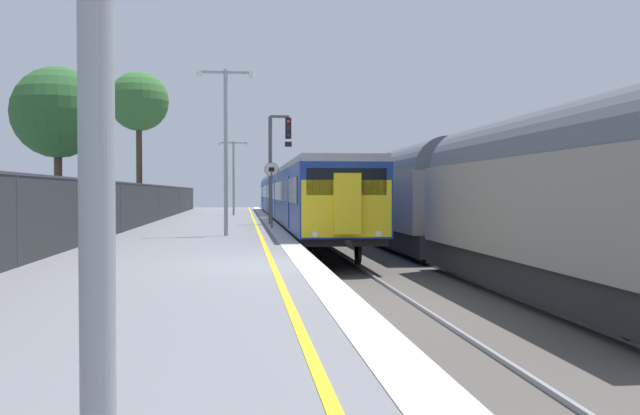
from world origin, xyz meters
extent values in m
cube|color=slate|center=(-2.50, 0.00, -0.50)|extent=(6.40, 110.00, 1.00)
cube|color=silver|center=(0.40, 0.00, 0.01)|extent=(0.60, 110.00, 0.01)
cube|color=yellow|center=(-0.35, 0.00, 0.01)|extent=(0.12, 110.00, 0.01)
cube|color=#4C4742|center=(6.20, 0.00, -1.10)|extent=(11.00, 110.00, 0.20)
cube|color=gray|center=(1.38, 0.00, -0.96)|extent=(0.07, 110.00, 0.08)
cube|color=gray|center=(2.82, 0.00, -0.96)|extent=(0.07, 110.00, 0.08)
cube|color=gray|center=(5.38, 0.00, -0.96)|extent=(0.07, 110.00, 0.08)
cube|color=gray|center=(6.82, 0.00, -0.96)|extent=(0.07, 110.00, 0.08)
cube|color=navy|center=(2.10, 16.18, 1.27)|extent=(2.80, 20.76, 2.30)
cube|color=black|center=(2.10, 16.18, -0.01)|extent=(2.64, 20.16, 0.25)
cube|color=#93999E|center=(2.10, 16.18, 2.54)|extent=(2.68, 20.76, 0.24)
cube|color=black|center=(0.69, 16.18, 1.57)|extent=(0.02, 19.16, 0.84)
cube|color=#1D3A98|center=(0.69, 10.99, 1.17)|extent=(0.03, 1.10, 1.90)
cube|color=#1D3A98|center=(0.69, 21.37, 1.17)|extent=(0.03, 1.10, 1.90)
cylinder|color=black|center=(1.32, 8.40, -0.50)|extent=(0.12, 0.84, 0.84)
cylinder|color=black|center=(2.88, 8.40, -0.50)|extent=(0.12, 0.84, 0.84)
cylinder|color=black|center=(1.32, 23.96, -0.50)|extent=(0.12, 0.84, 0.84)
cylinder|color=black|center=(2.88, 23.96, -0.50)|extent=(0.12, 0.84, 0.84)
cube|color=navy|center=(2.10, 37.54, 1.27)|extent=(2.80, 20.76, 2.30)
cube|color=black|center=(2.10, 37.54, -0.01)|extent=(2.64, 20.16, 0.25)
cube|color=#93999E|center=(2.10, 37.54, 2.54)|extent=(2.68, 20.76, 0.24)
cube|color=black|center=(0.69, 37.54, 1.57)|extent=(0.02, 19.16, 0.84)
cube|color=#1D3A98|center=(0.69, 32.35, 1.17)|extent=(0.03, 1.10, 1.90)
cube|color=#1D3A98|center=(0.69, 42.73, 1.17)|extent=(0.03, 1.10, 1.90)
cylinder|color=black|center=(1.32, 29.76, -0.50)|extent=(0.12, 0.84, 0.84)
cylinder|color=black|center=(2.88, 29.76, -0.50)|extent=(0.12, 0.84, 0.84)
cylinder|color=black|center=(1.32, 45.32, -0.50)|extent=(0.12, 0.84, 0.84)
cylinder|color=black|center=(2.88, 45.32, -0.50)|extent=(0.12, 0.84, 0.84)
cube|color=yellow|center=(2.10, 5.84, 1.02)|extent=(2.70, 0.10, 1.70)
cube|color=black|center=(2.10, 5.83, 1.82)|extent=(2.40, 0.08, 0.80)
cube|color=yellow|center=(2.10, 5.70, 1.17)|extent=(0.80, 0.24, 1.80)
cylinder|color=white|center=(1.15, 5.78, 0.27)|extent=(0.18, 0.06, 0.18)
cylinder|color=white|center=(3.05, 5.78, 0.27)|extent=(0.18, 0.06, 0.18)
cylinder|color=black|center=(2.10, 5.55, 0.02)|extent=(0.20, 0.35, 0.20)
cube|color=black|center=(2.10, 37.54, 2.79)|extent=(0.60, 0.90, 0.20)
cube|color=#232326|center=(6.10, 0.84, -0.38)|extent=(2.30, 13.14, 0.79)
cube|color=gray|center=(6.10, 0.84, 1.15)|extent=(2.60, 12.34, 2.25)
cylinder|color=#515660|center=(6.10, 0.84, 2.27)|extent=(2.39, 11.94, 2.39)
cylinder|color=black|center=(5.32, -3.73, -0.50)|extent=(0.12, 0.84, 0.84)
cylinder|color=black|center=(5.32, 5.40, -0.50)|extent=(0.12, 0.84, 0.84)
cylinder|color=black|center=(6.88, 5.40, -0.50)|extent=(0.12, 0.84, 0.84)
cube|color=#232326|center=(6.10, 14.77, -0.38)|extent=(2.30, 13.14, 0.79)
cube|color=gray|center=(6.10, 14.77, 1.15)|extent=(2.60, 12.34, 2.25)
cylinder|color=#515660|center=(6.10, 14.77, 2.27)|extent=(2.39, 11.94, 2.39)
cylinder|color=black|center=(5.32, 10.20, -0.50)|extent=(0.12, 0.84, 0.84)
cylinder|color=black|center=(6.88, 10.20, -0.50)|extent=(0.12, 0.84, 0.84)
cylinder|color=black|center=(5.32, 19.34, -0.50)|extent=(0.12, 0.84, 0.84)
cylinder|color=black|center=(6.88, 19.34, -0.50)|extent=(0.12, 0.84, 0.84)
cube|color=#232326|center=(6.10, 28.71, -0.38)|extent=(2.30, 13.14, 0.79)
cube|color=gray|center=(6.10, 28.71, 1.15)|extent=(2.60, 12.34, 2.25)
cylinder|color=#515660|center=(6.10, 28.71, 2.27)|extent=(2.39, 11.94, 2.39)
cylinder|color=black|center=(5.32, 24.14, -0.50)|extent=(0.12, 0.84, 0.84)
cylinder|color=black|center=(6.88, 24.14, -0.50)|extent=(0.12, 0.84, 0.84)
cylinder|color=black|center=(5.32, 33.28, -0.50)|extent=(0.12, 0.84, 0.84)
cylinder|color=black|center=(6.88, 33.28, -0.50)|extent=(0.12, 0.84, 0.84)
cube|color=#232326|center=(6.10, 42.64, -0.38)|extent=(2.30, 13.14, 0.79)
cube|color=gray|center=(6.10, 42.64, 1.15)|extent=(2.60, 12.34, 2.25)
cylinder|color=#515660|center=(6.10, 42.64, 2.27)|extent=(2.39, 11.94, 2.39)
cylinder|color=black|center=(5.32, 38.08, -0.50)|extent=(0.12, 0.84, 0.84)
cylinder|color=black|center=(6.88, 38.08, -0.50)|extent=(0.12, 0.84, 0.84)
cylinder|color=black|center=(5.32, 47.21, -0.50)|extent=(0.12, 0.84, 0.84)
cylinder|color=black|center=(6.88, 47.21, -0.50)|extent=(0.12, 0.84, 0.84)
cylinder|color=#47474C|center=(0.35, 18.25, 2.54)|extent=(0.18, 0.18, 5.08)
cube|color=#47474C|center=(0.80, 18.25, 5.08)|extent=(0.90, 0.12, 0.12)
cube|color=black|center=(1.20, 18.25, 4.53)|extent=(0.28, 0.20, 1.00)
cylinder|color=red|center=(1.20, 18.13, 4.85)|extent=(0.16, 0.04, 0.16)
cylinder|color=black|center=(1.20, 18.13, 4.53)|extent=(0.16, 0.04, 0.16)
cylinder|color=black|center=(1.20, 18.13, 4.21)|extent=(0.16, 0.04, 0.16)
cube|color=black|center=(1.20, 18.25, 3.78)|extent=(0.32, 0.16, 0.24)
cylinder|color=#59595B|center=(0.25, 14.63, 1.20)|extent=(0.08, 0.08, 2.41)
cylinder|color=black|center=(0.25, 14.63, 2.47)|extent=(0.59, 0.02, 0.59)
cylinder|color=silver|center=(0.25, 14.62, 2.47)|extent=(0.56, 0.02, 0.56)
cube|color=black|center=(0.25, 14.60, 2.47)|extent=(0.24, 0.01, 0.18)
cylinder|color=#93999E|center=(-1.54, 9.77, 2.88)|extent=(0.14, 0.14, 5.75)
cube|color=#93999E|center=(-1.09, 9.77, 5.65)|extent=(0.90, 0.08, 0.08)
cylinder|color=silver|center=(-0.64, 9.77, 5.57)|extent=(0.20, 0.20, 0.18)
cube|color=#93999E|center=(-1.99, 9.77, 5.65)|extent=(0.90, 0.08, 0.08)
cylinder|color=silver|center=(-2.44, 9.77, 5.57)|extent=(0.20, 0.20, 0.18)
cylinder|color=#93999E|center=(-1.54, 31.07, 2.42)|extent=(0.14, 0.14, 4.84)
cube|color=#93999E|center=(-1.09, 31.07, 4.74)|extent=(0.90, 0.08, 0.08)
cylinder|color=silver|center=(-0.64, 31.07, 4.66)|extent=(0.20, 0.20, 0.18)
cube|color=#93999E|center=(-1.99, 31.07, 4.74)|extent=(0.90, 0.08, 0.08)
cylinder|color=silver|center=(-2.44, 31.07, 4.66)|extent=(0.20, 0.20, 0.18)
cube|color=#282B2D|center=(-5.45, 0.00, 0.94)|extent=(0.03, 99.00, 1.87)
cube|color=#38383D|center=(-5.45, 0.00, 1.87)|extent=(0.06, 99.00, 0.06)
cylinder|color=#38383D|center=(-5.45, 0.00, 0.94)|extent=(0.07, 0.07, 1.87)
cylinder|color=#38383D|center=(-5.45, 11.69, 0.94)|extent=(0.07, 0.07, 1.87)
cylinder|color=#38383D|center=(-5.45, 23.38, 0.94)|extent=(0.07, 0.07, 1.87)
cylinder|color=#38383D|center=(-5.45, 35.06, 0.94)|extent=(0.07, 0.07, 1.87)
cylinder|color=#38383D|center=(-5.45, 46.75, 0.94)|extent=(0.07, 0.07, 1.87)
cylinder|color=#473323|center=(-7.76, 12.12, 1.77)|extent=(0.29, 0.29, 3.53)
sphere|color=#285628|center=(-7.76, 12.12, 4.46)|extent=(3.36, 3.36, 3.36)
sphere|color=#285628|center=(-7.39, 12.68, 4.04)|extent=(1.94, 1.94, 1.94)
cylinder|color=#473323|center=(-6.85, 26.11, 2.90)|extent=(0.34, 0.34, 5.79)
sphere|color=#33662D|center=(-6.85, 26.11, 6.73)|extent=(3.40, 3.40, 3.40)
sphere|color=#33662D|center=(-6.73, 25.61, 6.30)|extent=(1.99, 1.99, 1.99)
camera|label=1|loc=(-0.97, -14.28, 1.50)|focal=38.59mm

